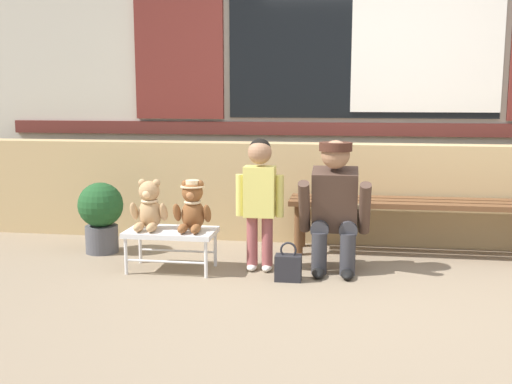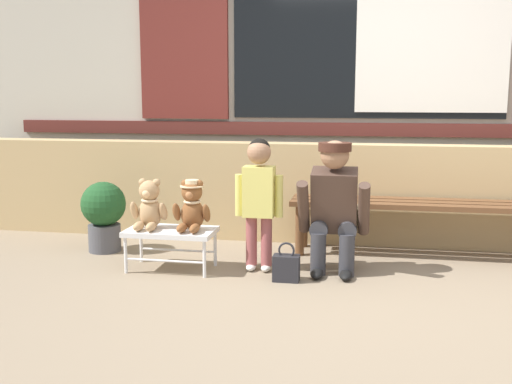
# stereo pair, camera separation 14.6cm
# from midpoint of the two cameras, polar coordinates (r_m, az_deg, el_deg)

# --- Properties ---
(ground_plane) EXTENTS (60.00, 60.00, 0.00)m
(ground_plane) POSITION_cam_midpoint_polar(r_m,az_deg,el_deg) (3.95, 8.78, -9.57)
(ground_plane) COLOR #84725B
(brick_low_wall) EXTENTS (7.16, 0.25, 0.85)m
(brick_low_wall) POSITION_cam_midpoint_polar(r_m,az_deg,el_deg) (5.24, 8.90, -0.14)
(brick_low_wall) COLOR tan
(brick_low_wall) RESTS_ON ground
(shop_facade) EXTENTS (7.30, 0.26, 3.35)m
(shop_facade) POSITION_cam_midpoint_polar(r_m,az_deg,el_deg) (5.70, 9.26, 13.34)
(shop_facade) COLOR #B7B2A3
(shop_facade) RESTS_ON ground
(wooden_bench_long) EXTENTS (2.10, 0.40, 0.44)m
(wooden_bench_long) POSITION_cam_midpoint_polar(r_m,az_deg,el_deg) (4.92, 14.67, -1.56)
(wooden_bench_long) COLOR brown
(wooden_bench_long) RESTS_ON ground
(small_display_bench) EXTENTS (0.64, 0.36, 0.30)m
(small_display_bench) POSITION_cam_midpoint_polar(r_m,az_deg,el_deg) (4.42, -8.92, -3.96)
(small_display_bench) COLOR silver
(small_display_bench) RESTS_ON ground
(teddy_bear_plain) EXTENTS (0.28, 0.26, 0.36)m
(teddy_bear_plain) POSITION_cam_midpoint_polar(r_m,az_deg,el_deg) (4.44, -10.95, -1.38)
(teddy_bear_plain) COLOR tan
(teddy_bear_plain) RESTS_ON small_display_bench
(teddy_bear_with_hat) EXTENTS (0.28, 0.27, 0.36)m
(teddy_bear_with_hat) POSITION_cam_midpoint_polar(r_m,az_deg,el_deg) (4.34, -6.97, -1.39)
(teddy_bear_with_hat) COLOR brown
(teddy_bear_with_hat) RESTS_ON small_display_bench
(child_standing) EXTENTS (0.35, 0.18, 0.96)m
(child_standing) POSITION_cam_midpoint_polar(r_m,az_deg,el_deg) (4.31, -0.61, 0.21)
(child_standing) COLOR #994C4C
(child_standing) RESTS_ON ground
(adult_crouching) EXTENTS (0.50, 0.49, 0.95)m
(adult_crouching) POSITION_cam_midpoint_polar(r_m,az_deg,el_deg) (4.33, 6.58, -1.30)
(adult_crouching) COLOR #333338
(adult_crouching) RESTS_ON ground
(handbag_on_ground) EXTENTS (0.18, 0.11, 0.27)m
(handbag_on_ground) POSITION_cam_midpoint_polar(r_m,az_deg,el_deg) (4.17, 2.04, -7.07)
(handbag_on_ground) COLOR #232328
(handbag_on_ground) RESTS_ON ground
(potted_plant) EXTENTS (0.36, 0.36, 0.57)m
(potted_plant) POSITION_cam_midpoint_polar(r_m,az_deg,el_deg) (5.03, -15.20, -1.93)
(potted_plant) COLOR #4C4C51
(potted_plant) RESTS_ON ground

